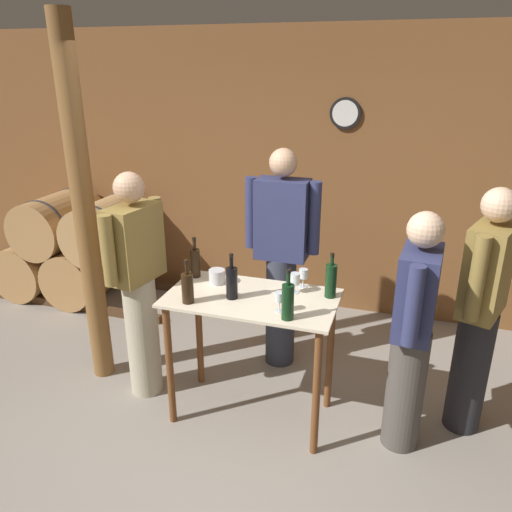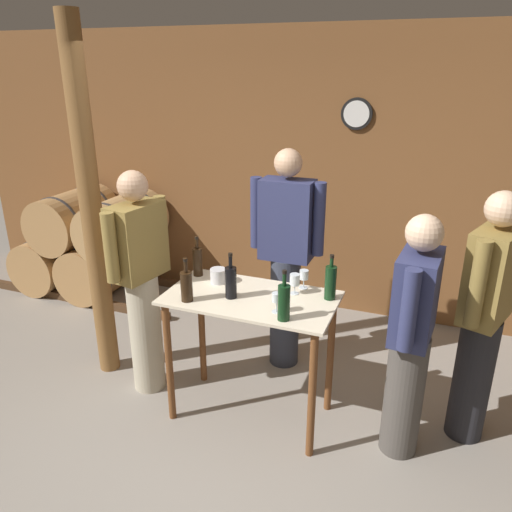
{
  "view_description": "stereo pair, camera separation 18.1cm",
  "coord_description": "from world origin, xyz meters",
  "views": [
    {
      "loc": [
        0.92,
        -2.17,
        2.36
      ],
      "look_at": [
        -0.01,
        0.74,
        1.18
      ],
      "focal_mm": 35.0,
      "sensor_mm": 36.0,
      "label": 1
    },
    {
      "loc": [
        1.09,
        -2.11,
        2.36
      ],
      "look_at": [
        -0.01,
        0.74,
        1.18
      ],
      "focal_mm": 35.0,
      "sensor_mm": 36.0,
      "label": 2
    }
  ],
  "objects": [
    {
      "name": "tasting_table",
      "position": [
        -0.01,
        0.64,
        0.74
      ],
      "size": [
        1.13,
        0.61,
        0.93
      ],
      "color": "beige",
      "rests_on": "ground_plane"
    },
    {
      "name": "wine_glass_near_left",
      "position": [
        0.22,
        0.49,
        1.02
      ],
      "size": [
        0.06,
        0.06,
        0.13
      ],
      "color": "silver",
      "rests_on": "tasting_table"
    },
    {
      "name": "person_visitor_near_door",
      "position": [
        1.02,
        0.66,
        0.84
      ],
      "size": [
        0.25,
        0.59,
        1.6
      ],
      "color": "#4C4742",
      "rests_on": "ground_plane"
    },
    {
      "name": "person_visitor_with_scarf",
      "position": [
        -0.87,
        0.66,
        0.9
      ],
      "size": [
        0.29,
        0.58,
        1.7
      ],
      "color": "#B7AD93",
      "rests_on": "ground_plane"
    },
    {
      "name": "wine_bottle_left",
      "position": [
        -0.37,
        0.44,
        1.04
      ],
      "size": [
        0.08,
        0.08,
        0.29
      ],
      "color": "black",
      "rests_on": "tasting_table"
    },
    {
      "name": "wine_glass_near_center",
      "position": [
        0.25,
        0.78,
        1.03
      ],
      "size": [
        0.07,
        0.07,
        0.14
      ],
      "color": "silver",
      "rests_on": "tasting_table"
    },
    {
      "name": "ground_plane",
      "position": [
        0.0,
        0.0,
        0.0
      ],
      "size": [
        14.0,
        14.0,
        0.0
      ],
      "primitive_type": "plane",
      "color": "gray"
    },
    {
      "name": "wine_bottle_far_right",
      "position": [
        0.48,
        0.8,
        1.05
      ],
      "size": [
        0.07,
        0.07,
        0.31
      ],
      "color": "black",
      "rests_on": "tasting_table"
    },
    {
      "name": "wine_bottle_right",
      "position": [
        0.29,
        0.42,
        1.05
      ],
      "size": [
        0.07,
        0.07,
        0.32
      ],
      "color": "black",
      "rests_on": "tasting_table"
    },
    {
      "name": "person_host",
      "position": [
        -0.0,
        1.37,
        0.95
      ],
      "size": [
        0.59,
        0.24,
        1.79
      ],
      "color": "#333847",
      "rests_on": "ground_plane"
    },
    {
      "name": "wine_glass_near_right",
      "position": [
        0.28,
        0.89,
        1.02
      ],
      "size": [
        0.06,
        0.06,
        0.13
      ],
      "color": "silver",
      "rests_on": "tasting_table"
    },
    {
      "name": "wine_bottle_far_left",
      "position": [
        -0.49,
        0.83,
        1.05
      ],
      "size": [
        0.07,
        0.07,
        0.3
      ],
      "color": "black",
      "rests_on": "tasting_table"
    },
    {
      "name": "person_visitor_bearded",
      "position": [
        1.42,
        0.96,
        0.9
      ],
      "size": [
        0.34,
        0.56,
        1.69
      ],
      "color": "#232328",
      "rests_on": "ground_plane"
    },
    {
      "name": "ice_bucket",
      "position": [
        -0.3,
        0.77,
        0.98
      ],
      "size": [
        0.11,
        0.11,
        0.1
      ],
      "color": "silver",
      "rests_on": "tasting_table"
    },
    {
      "name": "barrel_rack",
      "position": [
        -2.45,
        1.99,
        0.54
      ],
      "size": [
        2.66,
        0.89,
        1.11
      ],
      "color": "#4C331E",
      "rests_on": "ground_plane"
    },
    {
      "name": "back_wall",
      "position": [
        0.0,
        2.54,
        1.35
      ],
      "size": [
        8.4,
        0.08,
        2.7
      ],
      "color": "brown",
      "rests_on": "ground_plane"
    },
    {
      "name": "wine_bottle_center",
      "position": [
        -0.12,
        0.58,
        1.05
      ],
      "size": [
        0.08,
        0.08,
        0.31
      ],
      "color": "black",
      "rests_on": "tasting_table"
    },
    {
      "name": "wooden_post",
      "position": [
        -1.32,
        0.76,
        1.35
      ],
      "size": [
        0.16,
        0.16,
        2.7
      ],
      "color": "brown",
      "rests_on": "ground_plane"
    }
  ]
}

